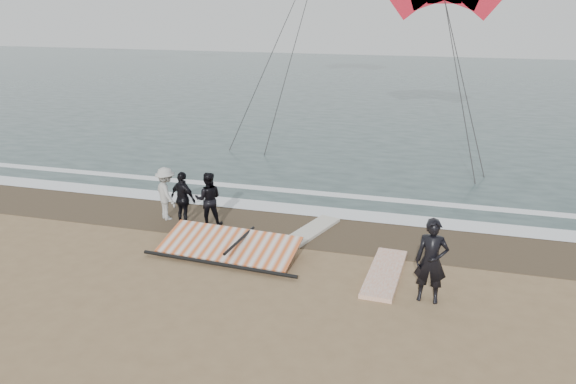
# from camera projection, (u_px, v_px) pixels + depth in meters

# --- Properties ---
(ground) EXTENTS (120.00, 120.00, 0.00)m
(ground) POSITION_uv_depth(u_px,v_px,m) (279.00, 309.00, 12.01)
(ground) COLOR #8C704C
(ground) RESTS_ON ground
(sea) EXTENTS (120.00, 54.00, 0.02)m
(sea) POSITION_uv_depth(u_px,v_px,m) (404.00, 89.00, 42.09)
(sea) COLOR #233838
(sea) RESTS_ON ground
(wet_sand) EXTENTS (120.00, 2.80, 0.01)m
(wet_sand) POSITION_uv_depth(u_px,v_px,m) (324.00, 230.00, 16.11)
(wet_sand) COLOR #4C3D2B
(wet_sand) RESTS_ON ground
(foam_near) EXTENTS (120.00, 0.90, 0.01)m
(foam_near) POSITION_uv_depth(u_px,v_px,m) (333.00, 213.00, 17.38)
(foam_near) COLOR white
(foam_near) RESTS_ON sea
(foam_far) EXTENTS (120.00, 0.45, 0.01)m
(foam_far) POSITION_uv_depth(u_px,v_px,m) (343.00, 195.00, 18.93)
(foam_far) COLOR white
(foam_far) RESTS_ON sea
(man_main) EXTENTS (0.72, 0.49, 1.91)m
(man_main) POSITION_uv_depth(u_px,v_px,m) (431.00, 261.00, 12.05)
(man_main) COLOR black
(man_main) RESTS_ON ground
(board_white) EXTENTS (0.87, 2.67, 0.11)m
(board_white) POSITION_uv_depth(u_px,v_px,m) (385.00, 273.00, 13.47)
(board_white) COLOR white
(board_white) RESTS_ON ground
(board_cream) EXTENTS (1.28, 2.40, 0.10)m
(board_cream) POSITION_uv_depth(u_px,v_px,m) (311.00, 231.00, 15.97)
(board_cream) COLOR beige
(board_cream) RESTS_ON ground
(trio_cluster) EXTENTS (2.46, 1.22, 1.62)m
(trio_cluster) POSITION_uv_depth(u_px,v_px,m) (184.00, 197.00, 16.45)
(trio_cluster) COLOR black
(trio_cluster) RESTS_ON ground
(sail_rig) EXTENTS (4.16, 1.96, 0.49)m
(sail_rig) POSITION_uv_depth(u_px,v_px,m) (229.00, 246.00, 14.64)
(sail_rig) COLOR black
(sail_rig) RESTS_ON ground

